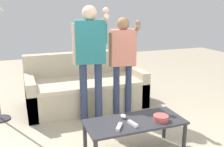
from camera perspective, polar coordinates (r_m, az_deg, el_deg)
name	(u,v)px	position (r m, az deg, el deg)	size (l,w,h in m)	color
couch	(85,88)	(4.36, -5.95, -3.27)	(1.90, 0.94, 0.85)	#B7A88E
coffee_table	(135,125)	(2.91, 5.04, -11.26)	(1.09, 0.48, 0.41)	#2D2D33
snack_bowl	(161,118)	(2.92, 10.73, -9.63)	(0.17, 0.17, 0.06)	#B24C47
game_remote_nunchuk	(123,116)	(2.93, 2.51, -9.38)	(0.06, 0.09, 0.05)	white
player_center	(90,50)	(3.59, -4.83, 5.08)	(0.49, 0.38, 1.64)	#2D3856
player_right	(123,55)	(3.84, 2.40, 4.18)	(0.43, 0.33, 1.47)	#2D3856
game_remote_wand_near	(133,124)	(2.79, 4.61, -10.98)	(0.07, 0.15, 0.03)	white
game_remote_wand_far	(119,127)	(2.72, 1.59, -11.67)	(0.12, 0.15, 0.03)	white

